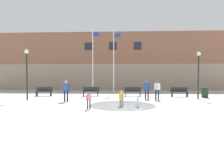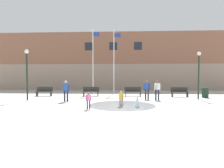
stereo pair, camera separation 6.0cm
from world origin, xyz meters
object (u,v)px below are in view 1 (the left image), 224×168
object	(u,v)px
adult_in_red	(66,89)
child_running	(89,99)
park_bench_center	(133,91)
lamp_post_right_lane	(199,68)
trash_can	(205,93)
adult_near_bench	(147,88)
park_bench_near_trashcan	(179,92)
child_in_fountain	(121,97)
flagpole_right	(114,60)
lamp_post_left_lane	(27,67)
teen_by_trashcan	(157,89)
park_bench_left_of_flagpoles	(91,91)
park_bench_far_left	(44,91)
flagpole_left	(93,59)

from	to	relation	value
adult_in_red	child_running	world-z (taller)	adult_in_red
park_bench_center	lamp_post_right_lane	distance (m)	6.05
trash_can	adult_near_bench	bearing A→B (deg)	-164.98
park_bench_near_trashcan	child_in_fountain	size ratio (longest dim) A/B	1.62
child_running	flagpole_right	xyz separation A→B (m)	(1.15, 9.80, 3.24)
lamp_post_left_lane	adult_in_red	bearing A→B (deg)	-11.44
lamp_post_right_lane	trash_can	size ratio (longest dim) A/B	4.41
adult_in_red	teen_by_trashcan	size ratio (longest dim) A/B	1.00
park_bench_left_of_flagpoles	park_bench_center	xyz separation A→B (m)	(4.09, -0.09, 0.00)
child_in_fountain	adult_near_bench	world-z (taller)	adult_near_bench
park_bench_left_of_flagpoles	child_in_fountain	distance (m)	6.66
lamp_post_left_lane	lamp_post_right_lane	bearing A→B (deg)	5.50
park_bench_near_trashcan	adult_near_bench	distance (m)	3.98
child_running	lamp_post_left_lane	xyz separation A→B (m)	(-5.61, 3.71, 2.05)
park_bench_center	teen_by_trashcan	size ratio (longest dim) A/B	1.01
park_bench_far_left	adult_near_bench	xyz separation A→B (m)	(9.67, -2.03, 0.45)
flagpole_right	child_running	bearing A→B (deg)	-96.68
child_running	trash_can	world-z (taller)	child_running
park_bench_left_of_flagpoles	lamp_post_left_lane	distance (m)	6.05
child_in_fountain	park_bench_far_left	bearing A→B (deg)	-87.81
park_bench_far_left	flagpole_left	size ratio (longest dim) A/B	0.22
flagpole_right	trash_can	bearing A→B (deg)	-22.73
flagpole_right	lamp_post_left_lane	xyz separation A→B (m)	(-6.75, -6.10, -1.19)
adult_in_red	park_bench_center	bearing A→B (deg)	34.19
park_bench_near_trashcan	child_running	xyz separation A→B (m)	(-7.44, -6.86, 0.10)
adult_in_red	child_running	bearing A→B (deg)	-55.59
lamp_post_left_lane	adult_near_bench	bearing A→B (deg)	6.54
park_bench_left_of_flagpoles	flagpole_right	bearing A→B (deg)	51.69
park_bench_center	lamp_post_left_lane	distance (m)	9.49
park_bench_left_of_flagpoles	flagpole_right	xyz separation A→B (m)	(2.19, 2.77, 3.34)
teen_by_trashcan	adult_near_bench	bearing A→B (deg)	-154.47
park_bench_near_trashcan	park_bench_far_left	bearing A→B (deg)	-179.94
child_in_fountain	adult_near_bench	bearing A→B (deg)	-170.18
park_bench_far_left	flagpole_right	distance (m)	8.10
park_bench_near_trashcan	adult_in_red	size ratio (longest dim) A/B	1.01
lamp_post_left_lane	park_bench_near_trashcan	bearing A→B (deg)	13.58
teen_by_trashcan	flagpole_right	distance (m)	7.16
adult_in_red	flagpole_right	distance (m)	8.11
adult_near_bench	lamp_post_right_lane	size ratio (longest dim) A/B	0.40
teen_by_trashcan	trash_can	world-z (taller)	teen_by_trashcan
adult_near_bench	lamp_post_left_lane	size ratio (longest dim) A/B	0.39
park_bench_center	park_bench_far_left	bearing A→B (deg)	-179.34
teen_by_trashcan	trash_can	distance (m)	5.11
park_bench_center	flagpole_right	xyz separation A→B (m)	(-1.90, 2.86, 3.34)
park_bench_center	flagpole_left	bearing A→B (deg)	146.23
adult_in_red	lamp_post_right_lane	bearing A→B (deg)	8.52
adult_in_red	flagpole_left	world-z (taller)	flagpole_left
flagpole_left	trash_can	world-z (taller)	flagpole_left
park_bench_left_of_flagpoles	child_running	xyz separation A→B (m)	(1.04, -7.04, 0.10)
adult_near_bench	park_bench_far_left	bearing A→B (deg)	114.03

